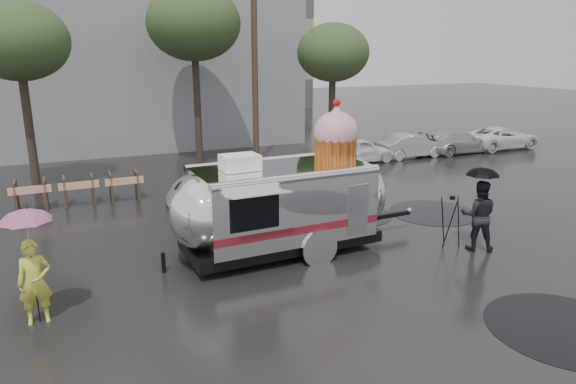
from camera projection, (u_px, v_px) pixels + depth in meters
name	position (u px, v px, depth m)	size (l,w,h in m)	color
ground	(372.00, 293.00, 11.28)	(120.00, 120.00, 0.00)	black
puddles	(455.00, 255.00, 13.37)	(13.26, 10.48, 0.01)	black
grey_building	(86.00, 27.00, 29.17)	(22.00, 12.00, 13.00)	slate
utility_pole	(255.00, 63.00, 23.38)	(1.60, 0.28, 9.00)	#473323
tree_left	(18.00, 42.00, 18.56)	(3.64, 3.64, 6.95)	#382D26
tree_mid	(194.00, 24.00, 22.83)	(4.20, 4.20, 8.03)	#382D26
tree_right	(333.00, 53.00, 23.75)	(3.36, 3.36, 6.42)	#382D26
barricade_row	(79.00, 189.00, 17.76)	(4.30, 0.80, 1.00)	#473323
parked_cars	(440.00, 141.00, 26.27)	(13.20, 1.90, 1.50)	silver
airstream_trailer	(284.00, 200.00, 13.33)	(7.48, 3.00, 4.03)	silver
person_left	(35.00, 282.00, 9.87)	(0.61, 0.41, 1.70)	gold
umbrella_pink	(27.00, 228.00, 9.58)	(1.17, 1.17, 2.35)	pink
person_right	(478.00, 215.00, 13.56)	(0.91, 0.51, 1.90)	black
umbrella_black	(482.00, 180.00, 13.31)	(1.07, 1.07, 2.28)	black
tripod	(451.00, 217.00, 13.89)	(0.56, 0.57, 1.41)	black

